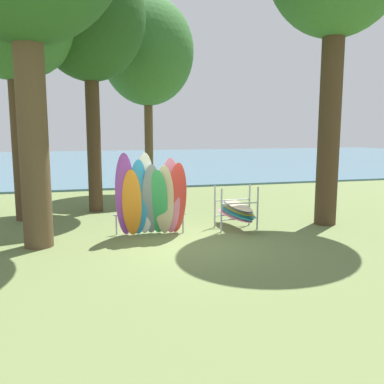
% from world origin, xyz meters
% --- Properties ---
extents(ground_plane, '(80.00, 80.00, 0.00)m').
position_xyz_m(ground_plane, '(0.00, 0.00, 0.00)').
color(ground_plane, olive).
extents(lake_water, '(80.00, 36.00, 0.10)m').
position_xyz_m(lake_water, '(0.00, 28.05, 0.05)').
color(lake_water, '#477084').
rests_on(lake_water, ground).
extents(tree_mid_behind, '(3.99, 3.99, 8.49)m').
position_xyz_m(tree_mid_behind, '(0.48, 8.46, 6.16)').
color(tree_mid_behind, brown).
rests_on(tree_mid_behind, ground).
extents(tree_far_left_back, '(3.72, 3.72, 8.76)m').
position_xyz_m(tree_far_left_back, '(-2.01, 4.92, 6.54)').
color(tree_far_left_back, '#42301E').
rests_on(tree_far_left_back, ground).
extents(leaning_board_pile, '(1.99, 0.93, 2.31)m').
position_xyz_m(leaning_board_pile, '(-0.70, 0.92, 1.04)').
color(leaning_board_pile, purple).
rests_on(leaning_board_pile, ground).
extents(board_storage_rack, '(1.15, 2.13, 1.25)m').
position_xyz_m(board_storage_rack, '(1.87, 1.20, 0.55)').
color(board_storage_rack, '#9EA0A5').
rests_on(board_storage_rack, ground).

